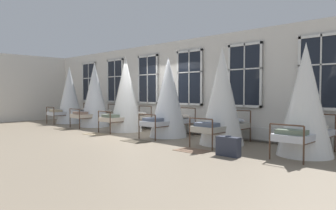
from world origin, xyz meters
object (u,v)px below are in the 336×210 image
object	(u,v)px
cot_first	(70,96)
cot_second	(95,96)
cot_fifth	(222,98)
cot_fourth	(168,98)
suitcase_dark	(228,146)
cot_sixth	(305,101)
cot_third	(126,95)

from	to	relation	value
cot_first	cot_second	world-z (taller)	cot_second
cot_fifth	cot_second	bearing A→B (deg)	88.12
cot_fourth	suitcase_dark	xyz separation A→B (m)	(3.18, -1.30, -1.03)
cot_first	cot_fifth	world-z (taller)	cot_fifth
cot_second	suitcase_dark	distance (m)	7.77
cot_second	cot_sixth	xyz separation A→B (m)	(8.77, -0.04, -0.06)
cot_fourth	cot_fifth	world-z (taller)	cot_fifth
cot_first	cot_fourth	xyz separation A→B (m)	(6.53, -0.01, -0.02)
cot_second	cot_fourth	world-z (taller)	cot_second
cot_fifth	suitcase_dark	distance (m)	1.97
cot_sixth	suitcase_dark	xyz separation A→B (m)	(-1.20, -1.29, -1.02)
cot_third	cot_sixth	size ratio (longest dim) A/B	1.08
cot_sixth	suitcase_dark	world-z (taller)	cot_sixth
cot_second	cot_fifth	world-z (taller)	cot_fifth
cot_sixth	suitcase_dark	bearing A→B (deg)	137.24
cot_third	cot_fourth	distance (m)	2.18
cot_first	cot_fourth	bearing A→B (deg)	-89.96
cot_second	cot_third	world-z (taller)	cot_third
cot_sixth	cot_fifth	bearing A→B (deg)	90.80
cot_fourth	cot_fifth	distance (m)	2.12
cot_fourth	cot_second	bearing A→B (deg)	88.19
suitcase_dark	cot_fifth	bearing A→B (deg)	129.26
cot_third	cot_fifth	distance (m)	4.29
cot_fourth	cot_sixth	world-z (taller)	cot_fourth
cot_fifth	cot_fourth	bearing A→B (deg)	87.61
suitcase_dark	cot_fourth	bearing A→B (deg)	156.90
cot_fifth	cot_sixth	size ratio (longest dim) A/B	1.05
cot_first	cot_sixth	world-z (taller)	cot_first
cot_fourth	cot_sixth	bearing A→B (deg)	-91.69
suitcase_dark	cot_first	bearing A→B (deg)	171.43
cot_first	cot_third	world-z (taller)	cot_third
suitcase_dark	cot_third	bearing A→B (deg)	166.01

